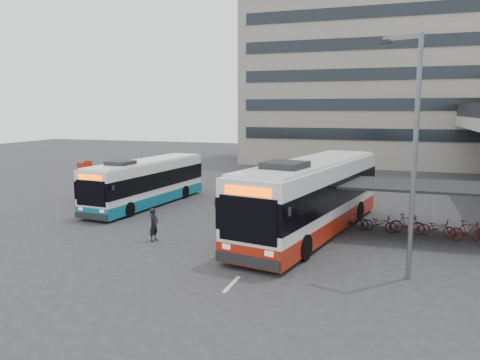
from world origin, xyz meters
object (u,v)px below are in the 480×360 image
(bus_main, at_px, (312,197))
(bus_teal, at_px, (147,183))
(lamp_post, at_px, (412,143))
(pedestrian, at_px, (154,225))

(bus_main, height_order, bus_teal, bus_main)
(lamp_post, bearing_deg, bus_main, 148.33)
(pedestrian, bearing_deg, lamp_post, -94.56)
(pedestrian, bearing_deg, bus_main, -57.94)
(pedestrian, bearing_deg, bus_teal, 34.38)
(bus_teal, distance_m, pedestrian, 8.69)
(bus_teal, bearing_deg, bus_main, -12.74)
(bus_teal, xyz_separation_m, pedestrian, (4.54, -7.38, -0.66))
(bus_teal, xyz_separation_m, lamp_post, (15.64, -8.81, 3.50))
(bus_main, xyz_separation_m, lamp_post, (4.36, -5.20, 3.14))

